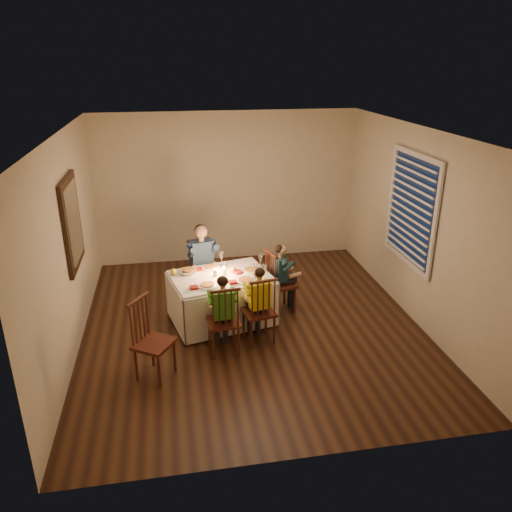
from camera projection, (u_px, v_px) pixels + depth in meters
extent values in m
plane|color=black|center=(252.00, 324.00, 6.85)|extent=(5.00, 5.00, 0.00)
cube|color=beige|center=(67.00, 246.00, 6.00)|extent=(0.02, 5.00, 2.60)
cube|color=beige|center=(415.00, 226.00, 6.73)|extent=(0.02, 5.00, 2.60)
cube|color=beige|center=(227.00, 188.00, 8.65)|extent=(4.50, 0.02, 2.60)
plane|color=white|center=(251.00, 132.00, 5.88)|extent=(5.00, 5.00, 0.00)
cube|color=white|center=(221.00, 277.00, 6.71)|extent=(1.45, 1.17, 0.04)
cube|color=white|center=(211.00, 285.00, 7.23)|extent=(1.29, 0.31, 0.62)
cube|color=white|center=(233.00, 314.00, 6.43)|extent=(1.29, 0.31, 0.62)
cube|color=white|center=(265.00, 290.00, 7.06)|extent=(0.23, 0.93, 0.62)
cube|color=white|center=(175.00, 307.00, 6.59)|extent=(0.23, 0.93, 0.62)
cylinder|color=white|center=(211.00, 268.00, 6.93)|extent=(0.31, 0.31, 0.02)
cylinder|color=white|center=(208.00, 285.00, 6.39)|extent=(0.31, 0.31, 0.02)
cylinder|color=white|center=(245.00, 280.00, 6.54)|extent=(0.31, 0.31, 0.02)
cylinder|color=white|center=(251.00, 270.00, 6.84)|extent=(0.31, 0.31, 0.02)
cylinder|color=white|center=(215.00, 273.00, 6.65)|extent=(0.06, 0.06, 0.10)
cylinder|color=white|center=(224.00, 272.00, 6.70)|extent=(0.06, 0.06, 0.10)
sphere|color=gold|center=(174.00, 272.00, 6.71)|extent=(0.09, 0.09, 0.09)
sphere|color=orange|center=(233.00, 269.00, 6.79)|extent=(0.08, 0.08, 0.08)
imported|color=white|center=(189.00, 272.00, 6.75)|extent=(0.24, 0.24, 0.06)
cube|color=black|center=(72.00, 223.00, 6.21)|extent=(0.05, 0.95, 1.15)
cube|color=white|center=(74.00, 223.00, 6.21)|extent=(0.01, 0.78, 0.98)
cube|color=#0D1934|center=(412.00, 209.00, 6.75)|extent=(0.01, 1.20, 1.40)
cube|color=white|center=(411.00, 209.00, 6.75)|extent=(0.03, 1.34, 1.54)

